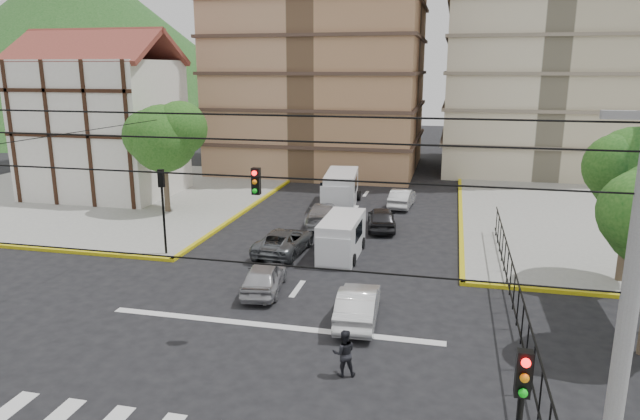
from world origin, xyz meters
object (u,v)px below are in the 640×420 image
(van_left_lane, at_px, (341,190))
(van_right_lane, at_px, (341,239))
(pedestrian_crosswalk, at_px, (344,353))
(car_silver_front_left, at_px, (264,277))
(car_white_front_right, at_px, (358,305))
(traffic_light_nw, at_px, (162,197))

(van_left_lane, bearing_deg, van_right_lane, -84.91)
(pedestrian_crosswalk, bearing_deg, car_silver_front_left, -68.91)
(van_right_lane, distance_m, car_silver_front_left, 5.82)
(car_silver_front_left, height_order, pedestrian_crosswalk, pedestrian_crosswalk)
(van_right_lane, distance_m, van_left_lane, 11.22)
(van_left_lane, xyz_separation_m, car_white_front_right, (4.30, -18.35, -0.47))
(traffic_light_nw, height_order, van_left_lane, traffic_light_nw)
(car_white_front_right, relative_size, pedestrian_crosswalk, 2.70)
(pedestrian_crosswalk, bearing_deg, car_white_front_right, -103.60)
(car_silver_front_left, relative_size, pedestrian_crosswalk, 2.54)
(van_left_lane, bearing_deg, traffic_light_nw, -123.32)
(traffic_light_nw, relative_size, car_silver_front_left, 1.13)
(van_right_lane, height_order, van_left_lane, van_left_lane)
(traffic_light_nw, distance_m, car_white_front_right, 12.46)
(van_right_lane, xyz_separation_m, van_left_lane, (-2.18, 11.01, 0.16))
(car_white_front_right, xyz_separation_m, pedestrian_crosswalk, (0.22, -4.02, 0.08))
(van_right_lane, xyz_separation_m, car_silver_front_left, (-2.34, -5.32, -0.33))
(traffic_light_nw, distance_m, van_right_lane, 9.26)
(traffic_light_nw, xyz_separation_m, pedestrian_crosswalk, (11.15, -9.46, -2.34))
(car_white_front_right, bearing_deg, van_left_lane, -80.23)
(traffic_light_nw, height_order, van_right_lane, traffic_light_nw)
(van_right_lane, distance_m, car_white_front_right, 7.65)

